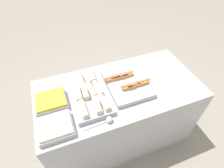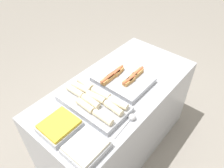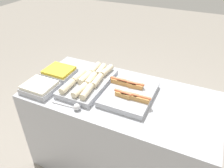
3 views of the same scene
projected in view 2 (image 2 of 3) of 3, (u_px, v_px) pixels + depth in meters
ground_plane at (116, 142)px, 2.45m from camera, size 12.00×12.00×0.00m
counter at (117, 118)px, 2.17m from camera, size 1.55×0.77×0.85m
tray_hotdogs at (123, 79)px, 1.91m from camera, size 0.39×0.46×0.10m
tray_wraps at (94, 102)px, 1.69m from camera, size 0.31×0.55×0.10m
tray_side_front at (86, 148)px, 1.40m from camera, size 0.26×0.23×0.07m
tray_side_back at (59, 126)px, 1.53m from camera, size 0.26×0.23×0.07m
serving_spoon_near at (131, 118)px, 1.59m from camera, size 0.24×0.05×0.05m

